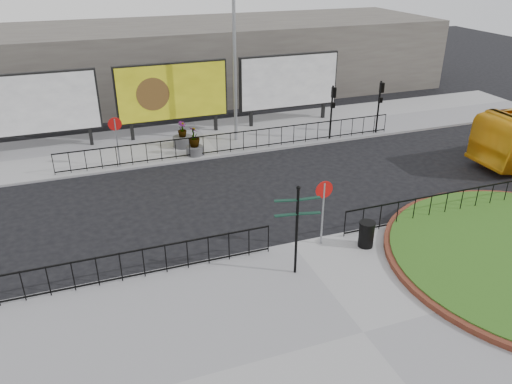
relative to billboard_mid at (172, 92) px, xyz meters
name	(u,v)px	position (x,y,z in m)	size (l,w,h in m)	color
ground	(291,245)	(1.50, -12.97, -2.60)	(90.00, 90.00, 0.00)	black
pavement_near	(363,334)	(1.50, -17.97, -2.54)	(30.00, 10.00, 0.12)	gray
pavement_far	(205,138)	(1.50, -0.97, -2.54)	(44.00, 6.00, 0.12)	gray
railing_near_left	(121,267)	(-4.50, -13.27, -1.93)	(10.00, 0.10, 1.10)	black
railing_near_right	(446,204)	(8.00, -13.27, -1.93)	(9.00, 0.10, 1.10)	black
railing_far	(237,141)	(2.50, -3.67, -1.93)	(18.00, 0.10, 1.10)	black
speed_sign_far	(116,131)	(-3.50, -3.57, -0.68)	(0.64, 0.07, 2.47)	gray
speed_sign_near	(324,199)	(2.50, -13.37, -0.68)	(0.64, 0.07, 2.47)	gray
billboard_left	(36,104)	(-7.00, 0.00, 0.00)	(6.20, 0.31, 4.10)	black
billboard_mid	(172,92)	(0.00, 0.00, 0.00)	(6.20, 0.31, 4.10)	black
billboard_right	(289,82)	(7.00, 0.00, 0.00)	(6.20, 0.31, 4.10)	black
lamp_post	(235,54)	(3.01, -1.97, 2.23)	(0.74, 0.18, 9.23)	gray
signal_pole_a	(332,104)	(8.00, -3.63, -0.50)	(0.22, 0.26, 3.00)	black
signal_pole_b	(380,99)	(11.00, -3.63, -0.50)	(0.22, 0.26, 3.00)	black
building_backdrop	(168,61)	(1.50, 9.03, -0.10)	(40.00, 10.00, 5.00)	#5E5A52
fingerpost_sign	(297,222)	(0.89, -14.69, -0.58)	(1.47, 0.48, 3.15)	black
litter_bin	(366,234)	(3.92, -14.08, -2.00)	(0.58, 0.58, 0.96)	black
planter_a	(183,139)	(0.00, -1.97, -2.04)	(1.06, 1.06, 1.39)	#4C4C4F
planter_b	(194,143)	(0.30, -3.38, -1.86)	(0.88, 0.88, 1.52)	#4C4C4F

